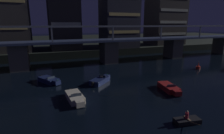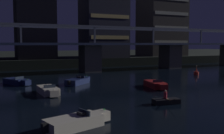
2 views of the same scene
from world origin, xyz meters
name	(u,v)px [view 2 (image 2 of 2)]	position (x,y,z in m)	size (l,w,h in m)	color
far_riverbank	(48,56)	(0.00, 85.50, 1.10)	(240.00, 80.00, 2.20)	black
river_bridge	(90,52)	(0.00, 37.49, 4.05)	(88.30, 6.40, 9.38)	#605B51
tower_central	(103,7)	(8.35, 50.09, 15.36)	(11.21, 9.16, 26.62)	#282833
tower_east_tall	(162,21)	(28.91, 52.80, 12.67)	(12.81, 10.06, 21.25)	#38332D
speedboat_near_center	(78,81)	(-7.10, 22.66, 0.41)	(4.54, 4.22, 1.16)	#19234C
speedboat_mid_left	(77,122)	(-12.88, 4.11, 0.41)	(5.18, 2.80, 1.16)	beige
speedboat_mid_center	(156,84)	(1.32, 15.34, 0.41)	(2.48, 5.23, 1.16)	maroon
speedboat_mid_right	(17,81)	(-15.21, 25.98, 0.41)	(3.60, 4.87, 1.16)	#19234C
speedboat_far_left	(48,90)	(-12.43, 16.98, 0.41)	(2.08, 5.23, 1.16)	beige
channel_buoy	(196,72)	(16.07, 23.72, 0.48)	(0.90, 0.90, 1.76)	red
dinghy_with_paddler	(166,101)	(-2.97, 7.32, 0.28)	(2.74, 2.54, 1.36)	black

